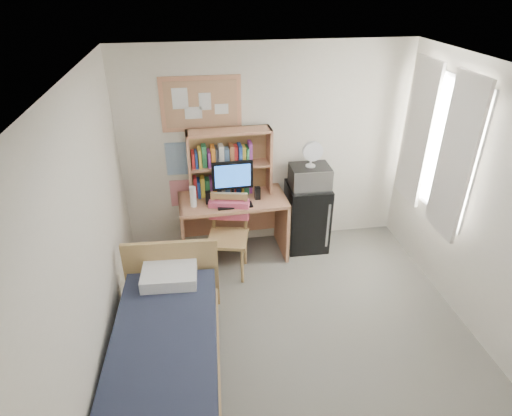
{
  "coord_description": "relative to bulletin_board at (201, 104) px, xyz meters",
  "views": [
    {
      "loc": [
        -0.9,
        -2.88,
        3.28
      ],
      "look_at": [
        -0.27,
        1.2,
        0.98
      ],
      "focal_mm": 30.0,
      "sensor_mm": 36.0,
      "label": 1
    }
  ],
  "objects": [
    {
      "name": "floor",
      "position": [
        0.78,
        -2.08,
        -1.93
      ],
      "size": [
        3.6,
        4.2,
        0.02
      ],
      "primitive_type": "cube",
      "color": "gray",
      "rests_on": "ground"
    },
    {
      "name": "ceiling",
      "position": [
        0.78,
        -2.08,
        0.68
      ],
      "size": [
        3.6,
        4.2,
        0.02
      ],
      "primitive_type": "cube",
      "color": "white",
      "rests_on": "wall_back"
    },
    {
      "name": "wall_back",
      "position": [
        0.78,
        0.02,
        -0.62
      ],
      "size": [
        3.6,
        0.04,
        2.6
      ],
      "primitive_type": "cube",
      "color": "silver",
      "rests_on": "floor"
    },
    {
      "name": "wall_left",
      "position": [
        -1.02,
        -2.08,
        -0.62
      ],
      "size": [
        0.04,
        4.2,
        2.6
      ],
      "primitive_type": "cube",
      "color": "silver",
      "rests_on": "floor"
    },
    {
      "name": "wall_right",
      "position": [
        2.58,
        -2.08,
        -0.62
      ],
      "size": [
        0.04,
        4.2,
        2.6
      ],
      "primitive_type": "cube",
      "color": "silver",
      "rests_on": "floor"
    },
    {
      "name": "window_unit",
      "position": [
        2.53,
        -0.88,
        -0.32
      ],
      "size": [
        0.1,
        1.4,
        1.7
      ],
      "primitive_type": "cube",
      "color": "white",
      "rests_on": "wall_right"
    },
    {
      "name": "curtain_left",
      "position": [
        2.5,
        -1.28,
        -0.32
      ],
      "size": [
        0.04,
        0.55,
        1.7
      ],
      "primitive_type": "cube",
      "color": "white",
      "rests_on": "wall_right"
    },
    {
      "name": "curtain_right",
      "position": [
        2.5,
        -0.48,
        -0.32
      ],
      "size": [
        0.04,
        0.55,
        1.7
      ],
      "primitive_type": "cube",
      "color": "white",
      "rests_on": "wall_right"
    },
    {
      "name": "bulletin_board",
      "position": [
        0.0,
        0.0,
        0.0
      ],
      "size": [
        0.94,
        0.03,
        0.64
      ],
      "primitive_type": "cube",
      "color": "tan",
      "rests_on": "wall_back"
    },
    {
      "name": "poster_wave",
      "position": [
        -0.32,
        0.01,
        -0.67
      ],
      "size": [
        0.3,
        0.01,
        0.42
      ],
      "primitive_type": "cube",
      "color": "#2863A1",
      "rests_on": "wall_back"
    },
    {
      "name": "poster_japan",
      "position": [
        -0.32,
        0.01,
        -1.14
      ],
      "size": [
        0.28,
        0.01,
        0.36
      ],
      "primitive_type": "cube",
      "color": "red",
      "rests_on": "wall_back"
    },
    {
      "name": "desk",
      "position": [
        0.3,
        -0.33,
        -1.51
      ],
      "size": [
        1.34,
        0.71,
        0.82
      ],
      "primitive_type": "cube",
      "rotation": [
        0.0,
        0.0,
        0.04
      ],
      "color": "tan",
      "rests_on": "floor"
    },
    {
      "name": "desk_chair",
      "position": [
        0.2,
        -0.71,
        -1.42
      ],
      "size": [
        0.6,
        0.6,
        1.01
      ],
      "primitive_type": "cube",
      "rotation": [
        0.0,
        0.0,
        -0.23
      ],
      "color": "tan",
      "rests_on": "floor"
    },
    {
      "name": "mini_fridge",
      "position": [
        1.28,
        -0.27,
        -1.47
      ],
      "size": [
        0.53,
        0.53,
        0.89
      ],
      "primitive_type": "cube",
      "rotation": [
        0.0,
        0.0,
        -0.01
      ],
      "color": "black",
      "rests_on": "floor"
    },
    {
      "name": "bed",
      "position": [
        -0.5,
        -2.2,
        -1.66
      ],
      "size": [
        1.04,
        1.94,
        0.52
      ],
      "primitive_type": "cube",
      "rotation": [
        0.0,
        0.0,
        -0.05
      ],
      "color": "#1C2133",
      "rests_on": "floor"
    },
    {
      "name": "hutch",
      "position": [
        0.3,
        -0.18,
        -0.69
      ],
      "size": [
        1.02,
        0.3,
        0.83
      ],
      "primitive_type": "cube",
      "rotation": [
        0.0,
        0.0,
        0.04
      ],
      "color": "tan",
      "rests_on": "desk"
    },
    {
      "name": "monitor",
      "position": [
        0.31,
        -0.39,
        -0.84
      ],
      "size": [
        0.49,
        0.06,
        0.52
      ],
      "primitive_type": "cube",
      "rotation": [
        0.0,
        0.0,
        0.04
      ],
      "color": "black",
      "rests_on": "desk"
    },
    {
      "name": "keyboard",
      "position": [
        0.31,
        -0.53,
        -1.09
      ],
      "size": [
        0.42,
        0.15,
        0.02
      ],
      "primitive_type": "cube",
      "rotation": [
        0.0,
        0.0,
        0.04
      ],
      "color": "black",
      "rests_on": "desk"
    },
    {
      "name": "speaker_left",
      "position": [
        0.01,
        -0.4,
        -1.02
      ],
      "size": [
        0.07,
        0.07,
        0.16
      ],
      "primitive_type": "cube",
      "rotation": [
        0.0,
        0.0,
        0.04
      ],
      "color": "black",
      "rests_on": "desk"
    },
    {
      "name": "speaker_right",
      "position": [
        0.61,
        -0.38,
        -1.02
      ],
      "size": [
        0.07,
        0.07,
        0.16
      ],
      "primitive_type": "cube",
      "rotation": [
        0.0,
        0.0,
        0.04
      ],
      "color": "black",
      "rests_on": "desk"
    },
    {
      "name": "water_bottle",
      "position": [
        -0.17,
        -0.45,
        -0.97
      ],
      "size": [
        0.08,
        0.08,
        0.25
      ],
      "primitive_type": "cylinder",
      "rotation": [
        0.0,
        0.0,
        0.04
      ],
      "color": "white",
      "rests_on": "desk"
    },
    {
      "name": "hoodie",
      "position": [
        0.25,
        -0.51,
        -1.14
      ],
      "size": [
        0.5,
        0.25,
        0.23
      ],
      "primitive_type": "cube",
      "rotation": [
        0.0,
        0.0,
        -0.23
      ],
      "color": "#ED5A7B",
      "rests_on": "desk_chair"
    },
    {
      "name": "microwave",
      "position": [
        1.28,
        -0.29,
        -0.89
      ],
      "size": [
        0.49,
        0.37,
        0.28
      ],
      "primitive_type": "cube",
      "rotation": [
        0.0,
        0.0,
        -0.01
      ],
      "color": "#B7B7BB",
      "rests_on": "mini_fridge"
    },
    {
      "name": "desk_fan",
      "position": [
        1.28,
        -0.29,
        -0.6
      ],
      "size": [
        0.24,
        0.24,
        0.3
      ],
      "primitive_type": "cylinder",
      "rotation": [
        0.0,
        0.0,
        -0.01
      ],
      "color": "white",
      "rests_on": "microwave"
    },
    {
      "name": "pillow",
      "position": [
        -0.46,
        -1.45,
        -1.34
      ],
      "size": [
        0.56,
        0.41,
        0.13
      ],
      "primitive_type": "cube",
      "rotation": [
        0.0,
        0.0,
        -0.05
      ],
      "color": "white",
      "rests_on": "bed"
    }
  ]
}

